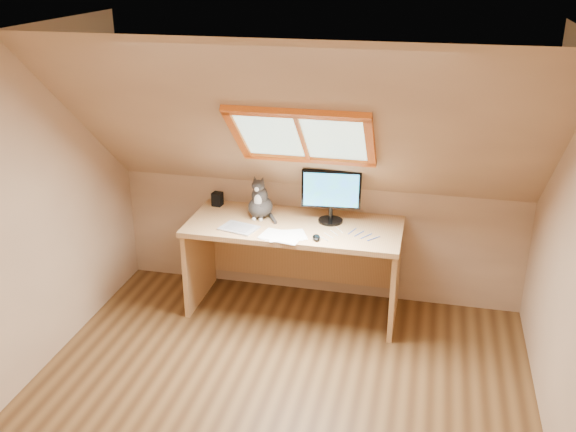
# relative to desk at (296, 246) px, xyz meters

# --- Properties ---
(ground) EXTENTS (3.50, 3.50, 0.00)m
(ground) POSITION_rel_desk_xyz_m (0.13, -1.45, -0.56)
(ground) COLOR brown
(ground) RESTS_ON ground
(room_shell) EXTENTS (3.52, 3.52, 2.41)m
(room_shell) POSITION_rel_desk_xyz_m (0.13, -1.55, 0.87)
(room_shell) COLOR tan
(room_shell) RESTS_ON ground
(desk) EXTENTS (1.74, 0.76, 0.79)m
(desk) POSITION_rel_desk_xyz_m (0.00, 0.00, 0.00)
(desk) COLOR tan
(desk) RESTS_ON ground
(monitor) EXTENTS (0.48, 0.20, 0.44)m
(monitor) POSITION_rel_desk_xyz_m (0.28, 0.03, 0.49)
(monitor) COLOR black
(monitor) RESTS_ON desk
(cat) EXTENTS (0.20, 0.24, 0.37)m
(cat) POSITION_rel_desk_xyz_m (-0.31, 0.01, 0.37)
(cat) COLOR #3E3936
(cat) RESTS_ON desk
(desk_speaker) EXTENTS (0.09, 0.09, 0.12)m
(desk_speaker) POSITION_rel_desk_xyz_m (-0.74, 0.18, 0.29)
(desk_speaker) COLOR black
(desk_speaker) RESTS_ON desk
(graphics_tablet) EXTENTS (0.33, 0.27, 0.01)m
(graphics_tablet) POSITION_rel_desk_xyz_m (-0.41, -0.27, 0.24)
(graphics_tablet) COLOR #B2B2B7
(graphics_tablet) RESTS_ON desk
(mouse) EXTENTS (0.09, 0.12, 0.03)m
(mouse) POSITION_rel_desk_xyz_m (0.23, -0.33, 0.25)
(mouse) COLOR black
(mouse) RESTS_ON desk
(papers) EXTENTS (0.35, 0.30, 0.01)m
(papers) POSITION_rel_desk_xyz_m (-0.10, -0.33, 0.24)
(papers) COLOR white
(papers) RESTS_ON desk
(cables) EXTENTS (0.51, 0.26, 0.01)m
(cables) POSITION_rel_desk_xyz_m (0.47, -0.19, 0.24)
(cables) COLOR silver
(cables) RESTS_ON desk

